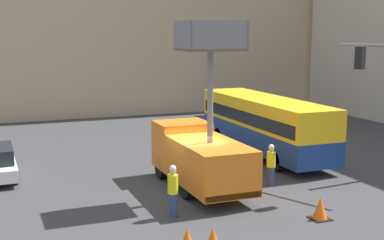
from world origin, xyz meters
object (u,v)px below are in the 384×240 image
traffic_cone_far_side (213,238)px  traffic_cone_near_truck (320,209)px  road_worker_directing (271,165)px  utility_truck (200,153)px  city_bus (264,122)px  road_worker_near_truck (173,191)px

traffic_cone_far_side → traffic_cone_near_truck: bearing=11.1°
road_worker_directing → traffic_cone_far_side: size_ratio=2.92×
utility_truck → city_bus: size_ratio=0.66×
traffic_cone_near_truck → traffic_cone_far_side: (-4.57, -0.90, -0.08)m
city_bus → road_worker_directing: size_ratio=5.76×
city_bus → traffic_cone_far_side: (-7.68, -10.59, -1.52)m
city_bus → road_worker_directing: city_bus is taller
utility_truck → road_worker_directing: (3.03, -0.71, -0.64)m
road_worker_near_truck → traffic_cone_far_side: bearing=-130.4°
city_bus → road_worker_directing: (-2.65, -5.38, -0.90)m
traffic_cone_near_truck → road_worker_near_truck: bearing=156.1°
traffic_cone_near_truck → traffic_cone_far_side: 4.66m
road_worker_directing → traffic_cone_far_side: bearing=108.8°
utility_truck → road_worker_directing: 3.18m
city_bus → road_worker_near_truck: bearing=145.2°
traffic_cone_far_side → road_worker_near_truck: bearing=94.5°
utility_truck → road_worker_directing: utility_truck is taller
city_bus → road_worker_near_truck: 10.97m
road_worker_directing → utility_truck: bearing=49.5°
road_worker_near_truck → traffic_cone_near_truck: (4.81, -2.14, -0.59)m
road_worker_directing → traffic_cone_near_truck: size_ratio=2.31×
city_bus → traffic_cone_near_truck: size_ratio=13.30×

